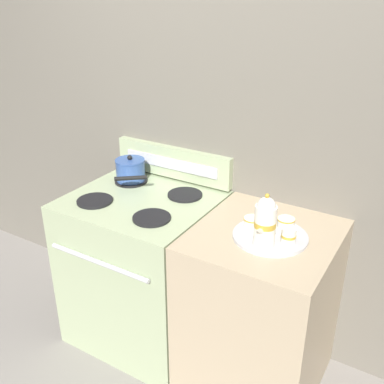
{
  "coord_description": "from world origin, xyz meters",
  "views": [
    {
      "loc": [
        1.01,
        -1.69,
        1.92
      ],
      "look_at": [
        -0.05,
        0.07,
        0.97
      ],
      "focal_mm": 42.0,
      "sensor_mm": 36.0,
      "label": 1
    }
  ],
  "objects_px": {
    "saucepan": "(130,170)",
    "teacup_left": "(252,223)",
    "teapot": "(265,221)",
    "stove": "(144,268)",
    "teacup_right": "(286,224)",
    "serving_tray": "(270,236)",
    "creamer_jug": "(289,236)"
  },
  "relations": [
    {
      "from": "teapot",
      "to": "stove",
      "type": "bearing_deg",
      "value": 171.36
    },
    {
      "from": "stove",
      "to": "teacup_right",
      "type": "height_order",
      "value": "teacup_right"
    },
    {
      "from": "saucepan",
      "to": "serving_tray",
      "type": "relative_size",
      "value": 0.82
    },
    {
      "from": "saucepan",
      "to": "teacup_left",
      "type": "distance_m",
      "value": 0.84
    },
    {
      "from": "stove",
      "to": "teacup_left",
      "type": "relative_size",
      "value": 7.35
    },
    {
      "from": "teacup_left",
      "to": "creamer_jug",
      "type": "height_order",
      "value": "creamer_jug"
    },
    {
      "from": "teapot",
      "to": "serving_tray",
      "type": "bearing_deg",
      "value": 93.34
    },
    {
      "from": "stove",
      "to": "teacup_left",
      "type": "distance_m",
      "value": 0.8
    },
    {
      "from": "saucepan",
      "to": "teacup_right",
      "type": "xyz_separation_m",
      "value": [
        0.96,
        -0.08,
        -0.03
      ]
    },
    {
      "from": "serving_tray",
      "to": "teacup_left",
      "type": "bearing_deg",
      "value": 173.1
    },
    {
      "from": "saucepan",
      "to": "teacup_left",
      "type": "xyz_separation_m",
      "value": [
        0.82,
        -0.16,
        -0.03
      ]
    },
    {
      "from": "teacup_right",
      "to": "creamer_jug",
      "type": "distance_m",
      "value": 0.12
    },
    {
      "from": "teapot",
      "to": "teacup_right",
      "type": "height_order",
      "value": "teapot"
    },
    {
      "from": "stove",
      "to": "saucepan",
      "type": "distance_m",
      "value": 0.57
    },
    {
      "from": "saucepan",
      "to": "teacup_right",
      "type": "relative_size",
      "value": 2.26
    },
    {
      "from": "teacup_left",
      "to": "creamer_jug",
      "type": "relative_size",
      "value": 1.67
    },
    {
      "from": "stove",
      "to": "saucepan",
      "type": "relative_size",
      "value": 3.25
    },
    {
      "from": "teapot",
      "to": "saucepan",
      "type": "bearing_deg",
      "value": 164.14
    },
    {
      "from": "serving_tray",
      "to": "teapot",
      "type": "height_order",
      "value": "teapot"
    },
    {
      "from": "saucepan",
      "to": "creamer_jug",
      "type": "bearing_deg",
      "value": -11.02
    },
    {
      "from": "teacup_right",
      "to": "saucepan",
      "type": "bearing_deg",
      "value": 174.93
    },
    {
      "from": "stove",
      "to": "saucepan",
      "type": "xyz_separation_m",
      "value": [
        -0.18,
        0.15,
        0.52
      ]
    },
    {
      "from": "serving_tray",
      "to": "teapot",
      "type": "relative_size",
      "value": 1.39
    },
    {
      "from": "serving_tray",
      "to": "teacup_left",
      "type": "distance_m",
      "value": 0.1
    },
    {
      "from": "stove",
      "to": "teapot",
      "type": "height_order",
      "value": "teapot"
    },
    {
      "from": "teapot",
      "to": "teacup_right",
      "type": "relative_size",
      "value": 1.97
    },
    {
      "from": "stove",
      "to": "creamer_jug",
      "type": "distance_m",
      "value": 0.97
    },
    {
      "from": "teacup_left",
      "to": "teacup_right",
      "type": "bearing_deg",
      "value": 29.29
    },
    {
      "from": "teapot",
      "to": "teacup_right",
      "type": "xyz_separation_m",
      "value": [
        0.03,
        0.18,
        -0.09
      ]
    },
    {
      "from": "saucepan",
      "to": "teacup_right",
      "type": "bearing_deg",
      "value": -5.07
    },
    {
      "from": "serving_tray",
      "to": "teacup_left",
      "type": "xyz_separation_m",
      "value": [
        -0.09,
        0.01,
        0.03
      ]
    },
    {
      "from": "teacup_left",
      "to": "teapot",
      "type": "bearing_deg",
      "value": -45.86
    }
  ]
}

